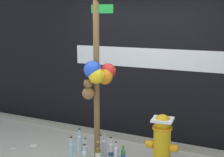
# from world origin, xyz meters

# --- Properties ---
(building_wall) EXTENTS (10.00, 0.21, 3.58)m
(building_wall) POSITION_xyz_m (0.00, 1.63, 1.79)
(building_wall) COLOR black
(building_wall) RESTS_ON ground_plane
(curb_strip) EXTENTS (8.00, 0.12, 0.08)m
(curb_strip) POSITION_xyz_m (0.00, 1.27, 0.04)
(curb_strip) COLOR gray
(curb_strip) RESTS_ON ground_plane
(memorial_post) EXTENTS (0.48, 0.50, 2.73)m
(memorial_post) POSITION_xyz_m (-0.18, 0.26, 1.50)
(memorial_post) COLOR brown
(memorial_post) RESTS_ON ground_plane
(fire_hydrant) EXTENTS (0.47, 0.33, 0.79)m
(fire_hydrant) POSITION_xyz_m (0.73, 0.51, 0.41)
(fire_hydrant) COLOR gold
(fire_hydrant) RESTS_ON ground_plane
(bottle_0) EXTENTS (0.07, 0.07, 0.38)m
(bottle_0) POSITION_xyz_m (-0.55, 0.10, 0.16)
(bottle_0) COLOR #93CCE0
(bottle_0) RESTS_ON ground_plane
(bottle_1) EXTENTS (0.07, 0.07, 0.33)m
(bottle_1) POSITION_xyz_m (0.08, 0.35, 0.14)
(bottle_1) COLOR silver
(bottle_1) RESTS_ON ground_plane
(bottle_2) EXTENTS (0.08, 0.08, 0.38)m
(bottle_2) POSITION_xyz_m (-0.18, 0.45, 0.15)
(bottle_2) COLOR silver
(bottle_2) RESTS_ON ground_plane
(bottle_3) EXTENTS (0.08, 0.08, 0.40)m
(bottle_3) POSITION_xyz_m (-0.61, 0.42, 0.16)
(bottle_3) COLOR #B2DBEA
(bottle_3) RESTS_ON ground_plane
(bottle_4) EXTENTS (0.08, 0.08, 0.31)m
(bottle_4) POSITION_xyz_m (-0.31, 0.09, 0.12)
(bottle_4) COLOR #B2DBEA
(bottle_4) RESTS_ON ground_plane
(bottle_5) EXTENTS (0.06, 0.06, 0.35)m
(bottle_5) POSITION_xyz_m (-0.38, 0.22, 0.13)
(bottle_5) COLOR silver
(bottle_5) RESTS_ON ground_plane
(bottle_6) EXTENTS (0.07, 0.07, 0.30)m
(bottle_6) POSITION_xyz_m (0.20, 0.35, 0.12)
(bottle_6) COLOR #337038
(bottle_6) RESTS_ON ground_plane
(bottle_7) EXTENTS (0.08, 0.08, 0.36)m
(bottle_7) POSITION_xyz_m (-0.03, 0.40, 0.14)
(bottle_7) COLOR silver
(bottle_7) RESTS_ON ground_plane
(bottle_8) EXTENTS (0.07, 0.07, 0.31)m
(bottle_8) POSITION_xyz_m (-0.29, 0.55, 0.11)
(bottle_8) COLOR silver
(bottle_8) RESTS_ON ground_plane
(bottle_9) EXTENTS (0.08, 0.08, 0.35)m
(bottle_9) POSITION_xyz_m (-0.14, 0.18, 0.14)
(bottle_9) COLOR brown
(bottle_9) RESTS_ON ground_plane
(litter_0) EXTENTS (0.15, 0.15, 0.01)m
(litter_0) POSITION_xyz_m (-1.46, 0.31, 0.00)
(litter_0) COLOR silver
(litter_0) RESTS_ON ground_plane
(litter_1) EXTENTS (0.10, 0.09, 0.01)m
(litter_1) POSITION_xyz_m (-1.68, 0.06, 0.00)
(litter_1) COLOR silver
(litter_1) RESTS_ON ground_plane
(litter_2) EXTENTS (0.11, 0.10, 0.01)m
(litter_2) POSITION_xyz_m (0.59, 1.15, 0.00)
(litter_2) COLOR tan
(litter_2) RESTS_ON ground_plane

